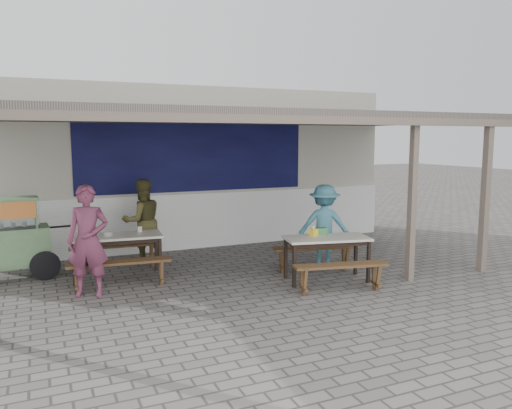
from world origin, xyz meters
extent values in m
plane|color=slate|center=(0.00, 0.00, 0.00)|extent=(60.00, 60.00, 0.00)
cube|color=beige|center=(0.00, 3.60, 1.75)|extent=(9.00, 1.20, 3.50)
cube|color=white|center=(0.00, 2.97, 0.60)|extent=(9.00, 0.10, 1.20)
cube|color=#10134C|center=(-0.20, 2.98, 2.05)|extent=(5.00, 0.03, 1.60)
cube|color=#635B55|center=(0.00, 1.00, 2.75)|extent=(9.00, 4.20, 0.12)
cube|color=#705F55|center=(0.00, -1.05, 2.65)|extent=(9.00, 0.12, 0.12)
cube|color=#705F55|center=(3.90, -1.00, 1.35)|extent=(0.12, 0.12, 2.70)
cube|color=#705F55|center=(2.35, -0.90, 1.35)|extent=(0.11, 0.11, 2.70)
cube|color=silver|center=(-2.15, 1.24, 0.73)|extent=(1.56, 0.82, 0.04)
cube|color=black|center=(-2.15, 1.24, 0.67)|extent=(1.45, 0.71, 0.06)
cube|color=black|center=(-2.87, 1.02, 0.35)|extent=(0.05, 0.05, 0.71)
cube|color=black|center=(-1.49, 0.89, 0.35)|extent=(0.05, 0.05, 0.71)
cube|color=black|center=(-2.82, 1.58, 0.35)|extent=(0.05, 0.05, 0.71)
cube|color=black|center=(-1.44, 1.46, 0.35)|extent=(0.05, 0.05, 0.71)
cube|color=brown|center=(-2.21, 0.58, 0.43)|extent=(1.63, 0.42, 0.04)
cube|color=brown|center=(-2.86, 0.64, 0.21)|extent=(0.08, 0.28, 0.41)
cube|color=brown|center=(-1.56, 0.52, 0.21)|extent=(0.08, 0.28, 0.41)
cube|color=brown|center=(-2.09, 1.89, 0.43)|extent=(1.63, 0.42, 0.04)
cube|color=brown|center=(-2.74, 1.95, 0.21)|extent=(0.08, 0.28, 0.41)
cube|color=brown|center=(-1.44, 1.83, 0.21)|extent=(0.08, 0.28, 0.41)
cube|color=silver|center=(1.04, -0.36, 0.73)|extent=(1.50, 0.93, 0.04)
cube|color=black|center=(1.04, -0.36, 0.67)|extent=(1.38, 0.81, 0.06)
cube|color=black|center=(0.36, -0.49, 0.35)|extent=(0.05, 0.05, 0.71)
cube|color=black|center=(1.61, -0.75, 0.35)|extent=(0.05, 0.05, 0.71)
cube|color=black|center=(0.47, 0.03, 0.35)|extent=(0.05, 0.05, 0.71)
cube|color=black|center=(1.72, -0.23, 0.35)|extent=(0.05, 0.05, 0.71)
cube|color=brown|center=(0.91, -0.99, 0.43)|extent=(1.52, 0.58, 0.04)
cube|color=brown|center=(0.32, -0.87, 0.21)|extent=(0.11, 0.28, 0.41)
cube|color=brown|center=(1.50, -1.12, 0.21)|extent=(0.11, 0.28, 0.41)
cube|color=brown|center=(1.18, 0.27, 0.43)|extent=(1.52, 0.58, 0.04)
cube|color=brown|center=(0.59, 0.40, 0.21)|extent=(0.11, 0.28, 0.41)
cube|color=brown|center=(1.76, 0.15, 0.21)|extent=(0.11, 0.28, 0.41)
cube|color=#749E69|center=(-3.80, 1.89, 0.58)|extent=(1.23, 0.70, 0.62)
cube|color=#749E69|center=(-3.80, 1.89, 0.25)|extent=(1.19, 0.66, 0.04)
cylinder|color=black|center=(-3.29, 1.58, 0.25)|extent=(0.50, 0.08, 0.50)
cube|color=silver|center=(-3.84, 1.88, 1.13)|extent=(1.01, 0.59, 0.49)
cube|color=#749E69|center=(-3.84, 1.88, 1.37)|extent=(1.05, 0.63, 0.04)
cube|color=#D05031|center=(-3.83, 1.60, 1.21)|extent=(0.89, 0.08, 0.28)
cylinder|color=black|center=(-3.09, 1.93, 0.84)|extent=(0.62, 0.08, 0.04)
imported|color=#6E314A|center=(-2.69, 0.42, 0.85)|extent=(0.72, 0.59, 1.70)
imported|color=#4F4A26|center=(-1.53, 2.18, 0.81)|extent=(0.86, 0.71, 1.62)
imported|color=teal|center=(1.55, 0.55, 0.77)|extent=(1.14, 1.01, 1.53)
cube|color=yellow|center=(0.90, -0.17, 0.81)|extent=(0.15, 0.15, 0.12)
cube|color=#35783D|center=(1.08, -0.14, 0.81)|extent=(0.20, 0.15, 0.12)
cylinder|color=silver|center=(-1.73, 1.39, 0.80)|extent=(0.08, 0.08, 0.09)
imported|color=silver|center=(-2.29, 1.23, 0.77)|extent=(0.18, 0.18, 0.04)
camera|label=1|loc=(-3.34, -7.37, 2.39)|focal=35.00mm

